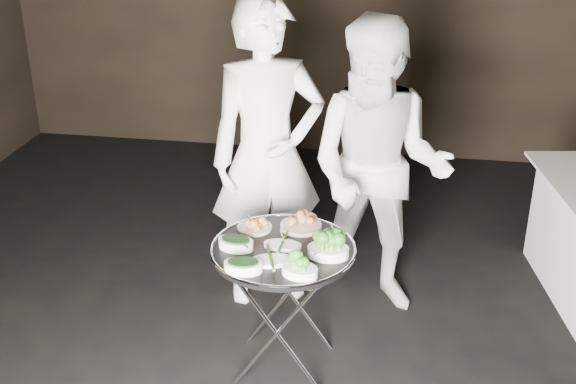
% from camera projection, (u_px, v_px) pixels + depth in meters
% --- Properties ---
extents(tray_stand, '(0.48, 0.40, 0.70)m').
position_uv_depth(tray_stand, '(283.00, 304.00, 3.64)').
color(tray_stand, silver).
rests_on(tray_stand, floor).
extents(serving_tray, '(0.71, 0.71, 0.04)m').
position_uv_depth(serving_tray, '(283.00, 250.00, 3.50)').
color(serving_tray, black).
rests_on(serving_tray, tray_stand).
extents(potato_plate_a, '(0.18, 0.18, 0.06)m').
position_uv_depth(potato_plate_a, '(254.00, 224.00, 3.67)').
color(potato_plate_a, beige).
rests_on(potato_plate_a, serving_tray).
extents(potato_plate_b, '(0.21, 0.21, 0.08)m').
position_uv_depth(potato_plate_b, '(301.00, 222.00, 3.67)').
color(potato_plate_b, beige).
rests_on(potato_plate_b, serving_tray).
extents(greens_bowl, '(0.12, 0.12, 0.06)m').
position_uv_depth(greens_bowl, '(334.00, 234.00, 3.56)').
color(greens_bowl, silver).
rests_on(greens_bowl, serving_tray).
extents(asparagus_plate_a, '(0.19, 0.11, 0.04)m').
position_uv_depth(asparagus_plate_a, '(283.00, 244.00, 3.50)').
color(asparagus_plate_a, silver).
rests_on(asparagus_plate_a, serving_tray).
extents(asparagus_plate_b, '(0.23, 0.17, 0.04)m').
position_uv_depth(asparagus_plate_b, '(270.00, 259.00, 3.36)').
color(asparagus_plate_b, silver).
rests_on(asparagus_plate_b, serving_tray).
extents(spinach_bowl_a, '(0.20, 0.15, 0.07)m').
position_uv_depth(spinach_bowl_a, '(236.00, 242.00, 3.48)').
color(spinach_bowl_a, silver).
rests_on(spinach_bowl_a, serving_tray).
extents(spinach_bowl_b, '(0.19, 0.13, 0.07)m').
position_uv_depth(spinach_bowl_b, '(243.00, 265.00, 3.29)').
color(spinach_bowl_b, silver).
rests_on(spinach_bowl_b, serving_tray).
extents(broccoli_bowl_a, '(0.20, 0.15, 0.08)m').
position_uv_depth(broccoli_bowl_a, '(328.00, 249.00, 3.41)').
color(broccoli_bowl_a, silver).
rests_on(broccoli_bowl_a, serving_tray).
extents(broccoli_bowl_b, '(0.20, 0.16, 0.07)m').
position_uv_depth(broccoli_bowl_b, '(300.00, 269.00, 3.26)').
color(broccoli_bowl_b, silver).
rests_on(broccoli_bowl_b, serving_tray).
extents(serving_utensils, '(0.57, 0.41, 0.01)m').
position_uv_depth(serving_utensils, '(289.00, 233.00, 3.54)').
color(serving_utensils, silver).
rests_on(serving_utensils, serving_tray).
extents(waiter_left, '(0.78, 0.66, 1.81)m').
position_uv_depth(waiter_left, '(268.00, 156.00, 4.08)').
color(waiter_left, white).
rests_on(waiter_left, floor).
extents(waiter_right, '(0.93, 0.77, 1.72)m').
position_uv_depth(waiter_right, '(378.00, 170.00, 4.01)').
color(waiter_right, white).
rests_on(waiter_right, floor).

